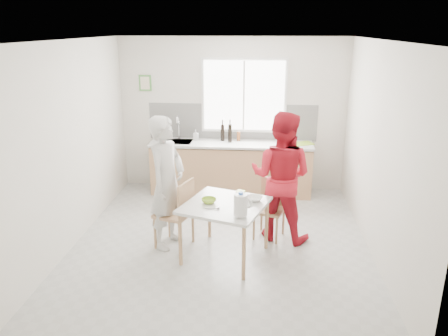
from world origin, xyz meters
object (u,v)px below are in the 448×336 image
object	(u,v)px
chair_far	(271,205)
milk_jug	(241,205)
wine_bottle_b	(223,132)
person_white	(167,183)
bowl_white	(254,199)
wine_bottle_a	(230,133)
dining_table	(225,209)
person_red	(281,177)
bowl_green	(209,201)
chair_left	(178,211)

from	to	relation	value
chair_far	milk_jug	distance (m)	1.17
chair_far	wine_bottle_b	distance (m)	2.07
person_white	wine_bottle_b	world-z (taller)	person_white
bowl_white	wine_bottle_a	world-z (taller)	wine_bottle_a
bowl_white	wine_bottle_a	size ratio (longest dim) A/B	0.65
dining_table	person_red	distance (m)	0.98
person_red	person_white	bearing A→B (deg)	31.95
person_red	wine_bottle_a	xyz separation A→B (m)	(-0.82, 1.75, 0.18)
bowl_green	wine_bottle_b	xyz separation A→B (m)	(-0.04, 2.43, 0.30)
dining_table	chair_far	bearing A→B (deg)	48.01
dining_table	bowl_white	xyz separation A→B (m)	(0.36, 0.14, 0.10)
chair_left	bowl_white	xyz separation A→B (m)	(1.01, -0.08, 0.24)
dining_table	bowl_green	size ratio (longest dim) A/B	6.54
chair_left	chair_far	size ratio (longest dim) A/B	1.13
chair_left	person_white	world-z (taller)	person_white
person_white	person_red	xyz separation A→B (m)	(1.50, 0.35, 0.01)
chair_left	wine_bottle_a	xyz separation A→B (m)	(0.53, 2.15, 0.56)
wine_bottle_b	bowl_green	bearing A→B (deg)	-89.01
chair_far	bowl_white	distance (m)	0.64
person_white	milk_jug	bearing A→B (deg)	-103.52
bowl_white	wine_bottle_b	bearing A→B (deg)	104.86
chair_left	wine_bottle_a	distance (m)	2.28
milk_jug	wine_bottle_b	xyz separation A→B (m)	(-0.46, 2.81, 0.18)
person_white	milk_jug	xyz separation A→B (m)	(1.01, -0.64, -0.01)
chair_far	person_red	xyz separation A→B (m)	(0.12, -0.04, 0.44)
person_red	wine_bottle_a	world-z (taller)	person_red
chair_left	milk_jug	size ratio (longest dim) A/B	3.32
bowl_white	milk_jug	size ratio (longest dim) A/B	0.73
chair_left	milk_jug	distance (m)	1.10
wine_bottle_a	wine_bottle_b	xyz separation A→B (m)	(-0.14, 0.08, -0.01)
chair_far	person_red	size ratio (longest dim) A/B	0.46
milk_jug	wine_bottle_b	bearing A→B (deg)	118.08
bowl_green	milk_jug	world-z (taller)	milk_jug
wine_bottle_a	wine_bottle_b	size ratio (longest dim) A/B	1.07
bowl_green	bowl_white	size ratio (longest dim) A/B	0.89
person_red	bowl_green	world-z (taller)	person_red
person_white	bowl_white	xyz separation A→B (m)	(1.15, -0.13, -0.13)
milk_jug	wine_bottle_a	world-z (taller)	wine_bottle_a
bowl_white	milk_jug	xyz separation A→B (m)	(-0.15, -0.51, 0.13)
chair_far	chair_left	bearing A→B (deg)	-141.67
chair_left	bowl_green	bearing A→B (deg)	84.03
chair_far	milk_jug	bearing A→B (deg)	-91.36
dining_table	wine_bottle_a	world-z (taller)	wine_bottle_a
bowl_green	milk_jug	bearing A→B (deg)	-42.26
chair_far	bowl_white	size ratio (longest dim) A/B	4.02
person_red	wine_bottle_a	distance (m)	1.94
chair_far	bowl_white	world-z (taller)	chair_far
dining_table	bowl_green	world-z (taller)	bowl_green
chair_left	person_white	distance (m)	0.41
bowl_green	bowl_white	world-z (taller)	bowl_green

